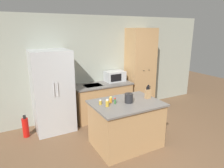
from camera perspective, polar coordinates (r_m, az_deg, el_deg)
ground_plane at (r=3.92m, az=9.84°, el=-20.08°), size 14.00×14.00×0.00m
wall_back at (r=5.30m, az=-5.15°, el=4.91°), size 7.20×0.06×2.60m
refrigerator at (r=4.67m, az=-16.67°, el=-1.98°), size 0.84×0.77×1.83m
back_counter at (r=5.26m, az=-2.69°, el=-4.68°), size 1.53×0.64×0.90m
pantry_cabinet at (r=5.69m, az=8.04°, el=3.97°), size 0.73×0.57×2.29m
kitchen_island at (r=4.03m, az=4.03°, el=-11.25°), size 1.31×0.97×0.90m
microwave at (r=5.37m, az=0.82°, el=2.25°), size 0.52×0.36×0.27m
knife_block at (r=4.10m, az=10.23°, el=-2.66°), size 0.11×0.07×0.28m
spice_bottle_tall_dark at (r=3.76m, az=0.87°, el=-4.88°), size 0.04×0.04×0.11m
spice_bottle_short_red at (r=3.73m, az=-3.34°, el=-5.23°), size 0.05×0.05×0.09m
spice_bottle_amber_oil at (r=3.63m, az=-1.36°, el=-5.50°), size 0.06×0.06×0.13m
spice_bottle_green_herb at (r=3.81m, az=-0.38°, el=-4.59°), size 0.06×0.06×0.12m
kettle at (r=3.82m, az=4.81°, el=-4.02°), size 0.16×0.16×0.21m
fire_extinguisher at (r=4.77m, az=-23.46°, el=-11.27°), size 0.13×0.13×0.50m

